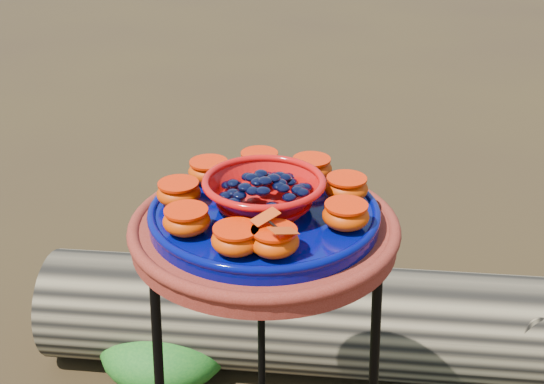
{
  "coord_description": "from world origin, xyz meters",
  "views": [
    {
      "loc": [
        -0.03,
        -0.96,
        1.26
      ],
      "look_at": [
        0.01,
        0.0,
        0.79
      ],
      "focal_mm": 45.0,
      "sensor_mm": 36.0,
      "label": 1
    }
  ],
  "objects_px": {
    "cobalt_plate": "(264,215)",
    "red_bowl": "(264,194)",
    "driftwood_log": "(341,321)",
    "terracotta_saucer": "(264,231)"
  },
  "relations": [
    {
      "from": "cobalt_plate",
      "to": "red_bowl",
      "type": "bearing_deg",
      "value": 0.0
    },
    {
      "from": "cobalt_plate",
      "to": "driftwood_log",
      "type": "bearing_deg",
      "value": 66.36
    },
    {
      "from": "terracotta_saucer",
      "to": "red_bowl",
      "type": "distance_m",
      "value": 0.07
    },
    {
      "from": "terracotta_saucer",
      "to": "driftwood_log",
      "type": "height_order",
      "value": "terracotta_saucer"
    },
    {
      "from": "red_bowl",
      "to": "driftwood_log",
      "type": "bearing_deg",
      "value": 66.36
    },
    {
      "from": "terracotta_saucer",
      "to": "red_bowl",
      "type": "height_order",
      "value": "red_bowl"
    },
    {
      "from": "red_bowl",
      "to": "driftwood_log",
      "type": "height_order",
      "value": "red_bowl"
    },
    {
      "from": "cobalt_plate",
      "to": "terracotta_saucer",
      "type": "bearing_deg",
      "value": 0.0
    },
    {
      "from": "cobalt_plate",
      "to": "red_bowl",
      "type": "distance_m",
      "value": 0.04
    },
    {
      "from": "red_bowl",
      "to": "driftwood_log",
      "type": "xyz_separation_m",
      "value": [
        0.22,
        0.51,
        -0.64
      ]
    }
  ]
}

